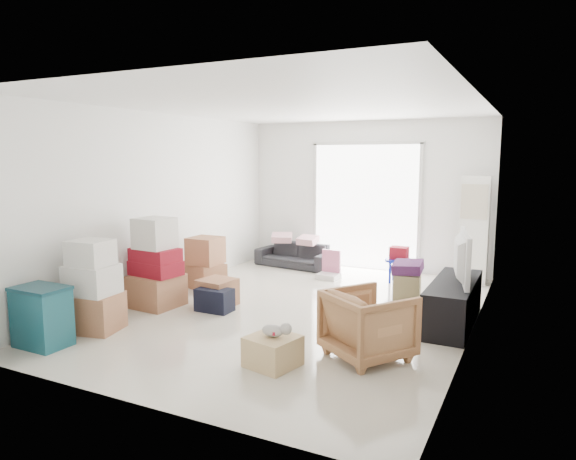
# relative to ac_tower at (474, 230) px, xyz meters

# --- Properties ---
(room_shell) EXTENTS (4.98, 6.48, 3.18)m
(room_shell) POSITION_rel_ac_tower_xyz_m (-1.95, -2.65, 0.48)
(room_shell) COLOR beige
(room_shell) RESTS_ON ground
(sliding_door) EXTENTS (2.10, 0.04, 2.33)m
(sliding_door) POSITION_rel_ac_tower_xyz_m (-1.95, 0.33, 0.37)
(sliding_door) COLOR white
(sliding_door) RESTS_ON room_shell
(ac_tower) EXTENTS (0.45, 0.30, 1.75)m
(ac_tower) POSITION_rel_ac_tower_xyz_m (0.00, 0.00, 0.00)
(ac_tower) COLOR white
(ac_tower) RESTS_ON room_shell
(tv_console) EXTENTS (0.49, 1.63, 0.54)m
(tv_console) POSITION_rel_ac_tower_xyz_m (0.05, -2.32, -0.60)
(tv_console) COLOR black
(tv_console) RESTS_ON room_shell
(television) EXTENTS (0.81, 1.16, 0.14)m
(television) POSITION_rel_ac_tower_xyz_m (0.05, -2.32, -0.26)
(television) COLOR black
(television) RESTS_ON tv_console
(sofa) EXTENTS (1.55, 0.63, 0.59)m
(sofa) POSITION_rel_ac_tower_xyz_m (-3.14, -0.15, -0.58)
(sofa) COLOR #25262A
(sofa) RESTS_ON room_shell
(pillow_left) EXTENTS (0.50, 0.46, 0.13)m
(pillow_left) POSITION_rel_ac_tower_xyz_m (-3.43, -0.13, -0.22)
(pillow_left) COLOR #E3A5AF
(pillow_left) RESTS_ON sofa
(pillow_right) EXTENTS (0.42, 0.35, 0.13)m
(pillow_right) POSITION_rel_ac_tower_xyz_m (-2.87, -0.17, -0.22)
(pillow_right) COLOR #E3A5AF
(pillow_right) RESTS_ON sofa
(armchair) EXTENTS (1.02, 1.01, 0.78)m
(armchair) POSITION_rel_ac_tower_xyz_m (-0.56, -3.83, -0.49)
(armchair) COLOR tan
(armchair) RESTS_ON room_shell
(storage_bins) EXTENTS (0.58, 0.41, 0.66)m
(storage_bins) POSITION_rel_ac_tower_xyz_m (-3.85, -5.07, -0.54)
(storage_bins) COLOR #144C59
(storage_bins) RESTS_ON room_shell
(box_stack_a) EXTENTS (0.69, 0.61, 1.09)m
(box_stack_a) POSITION_rel_ac_tower_xyz_m (-3.75, -4.45, -0.39)
(box_stack_a) COLOR #A26B49
(box_stack_a) RESTS_ON room_shell
(box_stack_b) EXTENTS (0.71, 0.64, 1.23)m
(box_stack_b) POSITION_rel_ac_tower_xyz_m (-3.75, -3.33, -0.34)
(box_stack_b) COLOR #A26B49
(box_stack_b) RESTS_ON room_shell
(box_stack_c) EXTENTS (0.66, 0.61, 0.81)m
(box_stack_c) POSITION_rel_ac_tower_xyz_m (-3.72, -2.21, -0.48)
(box_stack_c) COLOR #A26B49
(box_stack_c) RESTS_ON room_shell
(loose_box) EXTENTS (0.50, 0.50, 0.37)m
(loose_box) POSITION_rel_ac_tower_xyz_m (-3.01, -2.94, -0.69)
(loose_box) COLOR #A26B49
(loose_box) RESTS_ON room_shell
(duffel_bag) EXTENTS (0.48, 0.29, 0.31)m
(duffel_bag) POSITION_rel_ac_tower_xyz_m (-2.90, -3.17, -0.72)
(duffel_bag) COLOR black
(duffel_bag) RESTS_ON room_shell
(ottoman) EXTENTS (0.41, 0.41, 0.37)m
(ottoman) POSITION_rel_ac_tower_xyz_m (-0.73, -1.42, -0.69)
(ottoman) COLOR olive
(ottoman) RESTS_ON room_shell
(blanket) EXTENTS (0.43, 0.43, 0.14)m
(blanket) POSITION_rel_ac_tower_xyz_m (-0.73, -1.42, -0.44)
(blanket) COLOR #481F4F
(blanket) RESTS_ON ottoman
(kids_table) EXTENTS (0.46, 0.46, 0.60)m
(kids_table) POSITION_rel_ac_tower_xyz_m (-1.08, -0.52, -0.45)
(kids_table) COLOR #0F1FAB
(kids_table) RESTS_ON room_shell
(toy_walker) EXTENTS (0.37, 0.33, 0.48)m
(toy_walker) POSITION_rel_ac_tower_xyz_m (-2.22, -0.74, -0.74)
(toy_walker) COLOR silver
(toy_walker) RESTS_ON room_shell
(wood_crate) EXTENTS (0.54, 0.54, 0.30)m
(wood_crate) POSITION_rel_ac_tower_xyz_m (-1.35, -4.44, -0.73)
(wood_crate) COLOR tan
(wood_crate) RESTS_ON room_shell
(plush_bunny) EXTENTS (0.30, 0.17, 0.15)m
(plush_bunny) POSITION_rel_ac_tower_xyz_m (-1.31, -4.43, -0.51)
(plush_bunny) COLOR #B2ADA8
(plush_bunny) RESTS_ON wood_crate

